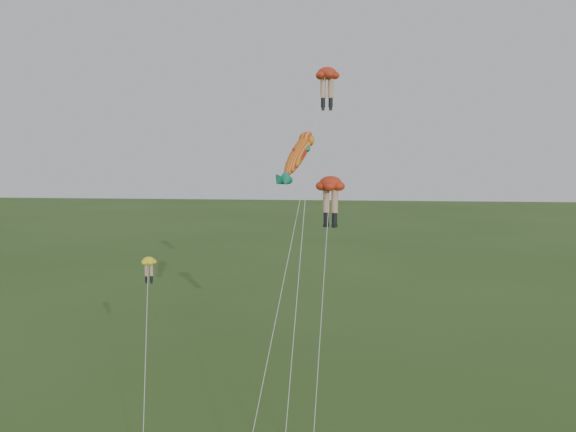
{
  "coord_description": "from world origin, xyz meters",
  "views": [
    {
      "loc": [
        4.48,
        -27.45,
        14.33
      ],
      "look_at": [
        1.14,
        6.0,
        10.77
      ],
      "focal_mm": 40.0,
      "sensor_mm": 36.0,
      "label": 1
    }
  ],
  "objects": [
    {
      "name": "legs_kite_yellow",
      "position": [
        -5.53,
        2.98,
        7.95
      ],
      "size": [
        2.39,
        7.65,
        8.9
      ],
      "rotation": [
        0.0,
        0.0,
        0.34
      ],
      "color": "yellow",
      "rests_on": "ground"
    },
    {
      "name": "legs_kite_red_high",
      "position": [
        2.84,
        12.65,
        18.48
      ],
      "size": [
        3.79,
        16.27,
        19.33
      ],
      "rotation": [
        0.0,
        0.0,
        0.05
      ],
      "color": "red",
      "rests_on": "ground"
    },
    {
      "name": "legs_kite_red_mid",
      "position": [
        3.34,
        6.82,
        12.12
      ],
      "size": [
        2.1,
        9.19,
        12.86
      ],
      "rotation": [
        0.0,
        0.0,
        -0.38
      ],
      "color": "red",
      "rests_on": "ground"
    },
    {
      "name": "fish_kite",
      "position": [
        1.66,
        6.39,
        13.98
      ],
      "size": [
        2.25,
        9.4,
        15.52
      ],
      "rotation": [
        0.77,
        0.0,
        -0.52
      ],
      "color": "gold",
      "rests_on": "ground"
    }
  ]
}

